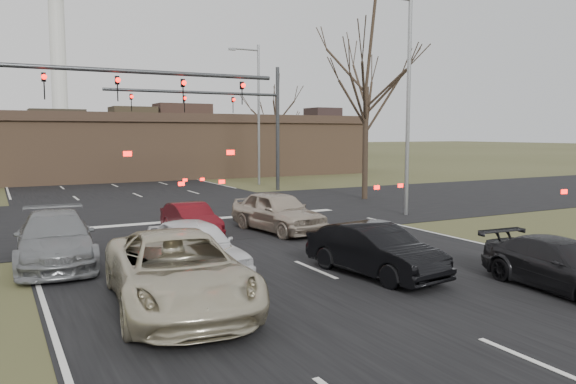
# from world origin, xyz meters

# --- Properties ---
(ground) EXTENTS (360.00, 360.00, 0.00)m
(ground) POSITION_xyz_m (0.00, 0.00, 0.00)
(ground) COLOR #424323
(ground) RESTS_ON ground
(road_main) EXTENTS (14.00, 300.00, 0.02)m
(road_main) POSITION_xyz_m (0.00, 60.00, 0.01)
(road_main) COLOR black
(road_main) RESTS_ON ground
(road_cross) EXTENTS (200.00, 14.00, 0.02)m
(road_cross) POSITION_xyz_m (0.00, 15.00, 0.01)
(road_cross) COLOR black
(road_cross) RESTS_ON ground
(building) EXTENTS (42.40, 10.40, 5.30)m
(building) POSITION_xyz_m (2.00, 38.00, 2.67)
(building) COLOR brown
(building) RESTS_ON ground
(mast_arm_near) EXTENTS (12.12, 0.24, 8.00)m
(mast_arm_near) POSITION_xyz_m (-5.23, 13.00, 5.07)
(mast_arm_near) COLOR #383A3D
(mast_arm_near) RESTS_ON ground
(mast_arm_far) EXTENTS (11.12, 0.24, 8.00)m
(mast_arm_far) POSITION_xyz_m (6.18, 23.00, 5.02)
(mast_arm_far) COLOR #383A3D
(mast_arm_far) RESTS_ON ground
(streetlight_right_near) EXTENTS (2.34, 0.25, 10.00)m
(streetlight_right_near) POSITION_xyz_m (8.82, 10.00, 5.59)
(streetlight_right_near) COLOR gray
(streetlight_right_near) RESTS_ON ground
(streetlight_right_far) EXTENTS (2.34, 0.25, 10.00)m
(streetlight_right_far) POSITION_xyz_m (9.32, 27.00, 5.59)
(streetlight_right_far) COLOR gray
(streetlight_right_far) RESTS_ON ground
(tree_right_near) EXTENTS (6.90, 6.90, 11.50)m
(tree_right_near) POSITION_xyz_m (11.00, 16.00, 8.90)
(tree_right_near) COLOR black
(tree_right_near) RESTS_ON ground
(tree_right_far) EXTENTS (5.40, 5.40, 9.00)m
(tree_right_far) POSITION_xyz_m (15.00, 35.00, 6.96)
(tree_right_far) COLOR black
(tree_right_far) RESTS_ON ground
(car_silver_suv) EXTENTS (3.27, 6.04, 1.61)m
(car_silver_suv) POSITION_xyz_m (-4.28, 1.57, 0.80)
(car_silver_suv) COLOR beige
(car_silver_suv) RESTS_ON ground
(car_white_sedan) EXTENTS (2.07, 4.41, 1.46)m
(car_white_sedan) POSITION_xyz_m (-3.00, 4.24, 0.73)
(car_white_sedan) COLOR white
(car_white_sedan) RESTS_ON ground
(car_black_hatch) EXTENTS (1.99, 4.31, 1.37)m
(car_black_hatch) POSITION_xyz_m (1.11, 1.79, 0.68)
(car_black_hatch) COLOR black
(car_black_hatch) RESTS_ON ground
(car_charcoal_sedan) EXTENTS (1.99, 4.32, 1.22)m
(car_charcoal_sedan) POSITION_xyz_m (4.24, -1.45, 0.61)
(car_charcoal_sedan) COLOR black
(car_charcoal_sedan) RESTS_ON ground
(car_grey_ahead) EXTENTS (2.49, 5.31, 1.50)m
(car_grey_ahead) POSITION_xyz_m (-6.21, 7.07, 0.75)
(car_grey_ahead) COLOR gray
(car_grey_ahead) RESTS_ON ground
(car_red_ahead) EXTENTS (1.36, 3.63, 1.19)m
(car_red_ahead) POSITION_xyz_m (-1.31, 9.74, 0.59)
(car_red_ahead) COLOR #520B11
(car_red_ahead) RESTS_ON ground
(car_silver_ahead) EXTENTS (2.43, 4.76, 1.55)m
(car_silver_ahead) POSITION_xyz_m (1.85, 8.91, 0.78)
(car_silver_ahead) COLOR #B6A793
(car_silver_ahead) RESTS_ON ground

